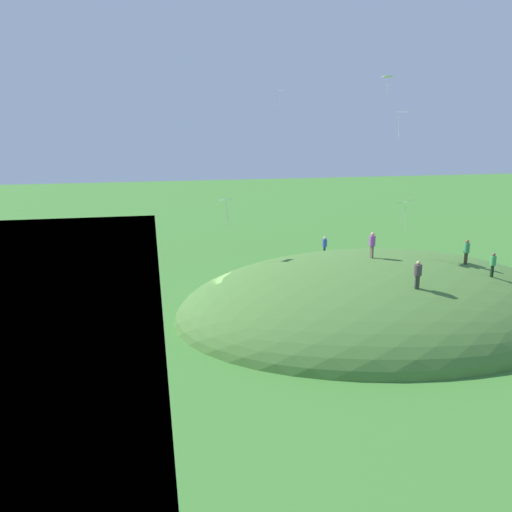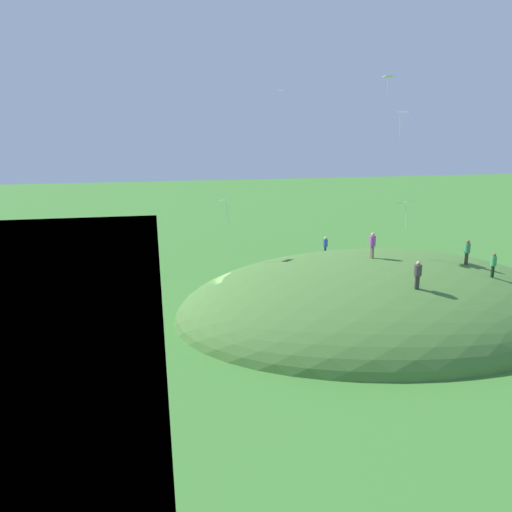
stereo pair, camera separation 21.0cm
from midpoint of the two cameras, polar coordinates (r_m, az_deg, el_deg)
ground_plane at (r=40.74m, az=-2.30°, el=-5.48°), size 160.00×160.00×0.00m
grass_hill at (r=40.98m, az=12.36°, el=-5.70°), size 28.66×21.01×7.97m
person_on_hilltop at (r=39.68m, az=11.93°, el=1.39°), size 0.53×0.53×1.83m
person_watching_kites at (r=39.90m, az=23.17°, el=-0.57°), size 0.48×0.48×1.62m
person_walking_path at (r=41.28m, az=20.85°, el=0.66°), size 0.46×0.46×1.75m
person_near_shore at (r=47.95m, az=7.21°, el=1.24°), size 0.55×0.55×1.68m
person_with_child at (r=35.21m, az=16.31°, el=-1.54°), size 0.48×0.48×1.73m
kite_2 at (r=40.90m, az=15.20°, el=5.23°), size 1.41×1.31×2.08m
kite_3 at (r=42.59m, az=13.45°, el=17.25°), size 0.82×0.67×1.23m
kite_5 at (r=49.75m, az=15.00°, el=13.86°), size 1.26×1.33×2.12m
kite_7 at (r=41.55m, az=2.72°, el=16.35°), size 1.09×1.15×1.65m
kite_9 at (r=41.25m, az=-2.93°, el=5.55°), size 0.99×0.92×2.09m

